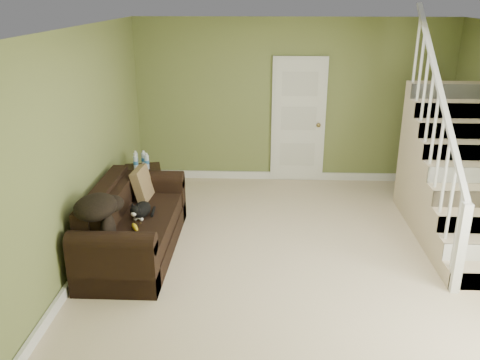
# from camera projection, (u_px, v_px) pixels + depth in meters

# --- Properties ---
(floor) EXTENTS (5.00, 5.50, 0.01)m
(floor) POSITION_uv_depth(u_px,v_px,m) (301.00, 259.00, 5.96)
(floor) COLOR beige
(floor) RESTS_ON ground
(ceiling) EXTENTS (5.00, 5.50, 0.01)m
(ceiling) POSITION_uv_depth(u_px,v_px,m) (312.00, 29.00, 5.06)
(ceiling) COLOR white
(ceiling) RESTS_ON wall_back
(wall_back) EXTENTS (5.00, 0.04, 2.60)m
(wall_back) POSITION_uv_depth(u_px,v_px,m) (293.00, 102.00, 8.09)
(wall_back) COLOR olive
(wall_back) RESTS_ON floor
(wall_front) EXTENTS (5.00, 0.04, 2.60)m
(wall_front) POSITION_uv_depth(u_px,v_px,m) (343.00, 294.00, 2.94)
(wall_front) COLOR olive
(wall_front) RESTS_ON floor
(wall_left) EXTENTS (0.04, 5.50, 2.60)m
(wall_left) POSITION_uv_depth(u_px,v_px,m) (79.00, 150.00, 5.62)
(wall_left) COLOR olive
(wall_left) RESTS_ON floor
(baseboard_back) EXTENTS (5.00, 0.04, 0.12)m
(baseboard_back) POSITION_uv_depth(u_px,v_px,m) (290.00, 176.00, 8.49)
(baseboard_back) COLOR white
(baseboard_back) RESTS_ON floor
(baseboard_left) EXTENTS (0.04, 5.50, 0.12)m
(baseboard_left) POSITION_uv_depth(u_px,v_px,m) (93.00, 250.00, 6.05)
(baseboard_left) COLOR white
(baseboard_left) RESTS_ON floor
(door) EXTENTS (0.86, 0.12, 2.02)m
(door) POSITION_uv_depth(u_px,v_px,m) (298.00, 121.00, 8.15)
(door) COLOR white
(door) RESTS_ON floor
(staircase) EXTENTS (1.00, 2.51, 2.82)m
(staircase) POSITION_uv_depth(u_px,v_px,m) (453.00, 182.00, 6.56)
(staircase) COLOR beige
(staircase) RESTS_ON floor
(sofa) EXTENTS (0.90, 2.08, 0.82)m
(sofa) POSITION_uv_depth(u_px,v_px,m) (132.00, 227.00, 6.04)
(sofa) COLOR black
(sofa) RESTS_ON floor
(side_table) EXTENTS (0.60, 0.60, 0.83)m
(side_table) POSITION_uv_depth(u_px,v_px,m) (144.00, 187.00, 7.30)
(side_table) COLOR black
(side_table) RESTS_ON floor
(cat) EXTENTS (0.24, 0.51, 0.24)m
(cat) POSITION_uv_depth(u_px,v_px,m) (141.00, 210.00, 5.95)
(cat) COLOR black
(cat) RESTS_ON sofa
(banana) EXTENTS (0.14, 0.20, 0.06)m
(banana) POSITION_uv_depth(u_px,v_px,m) (135.00, 227.00, 5.68)
(banana) COLOR yellow
(banana) RESTS_ON sofa
(throw_pillow) EXTENTS (0.23, 0.44, 0.44)m
(throw_pillow) POSITION_uv_depth(u_px,v_px,m) (143.00, 184.00, 6.51)
(throw_pillow) COLOR #452E1B
(throw_pillow) RESTS_ON sofa
(throw_blanket) EXTENTS (0.56, 0.66, 0.23)m
(throw_blanket) POSITION_uv_depth(u_px,v_px,m) (96.00, 207.00, 5.26)
(throw_blanket) COLOR black
(throw_blanket) RESTS_ON sofa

